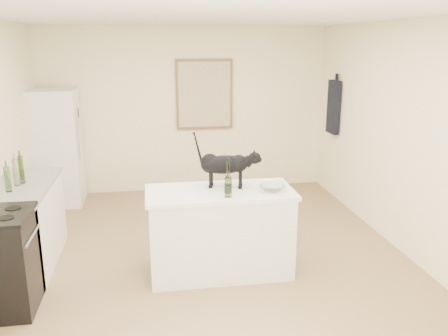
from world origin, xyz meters
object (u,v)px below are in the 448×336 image
(black_cat, at_px, (225,167))
(wine_bottle, at_px, (228,180))
(fridge, at_px, (56,148))
(glass_bowl, at_px, (272,188))

(black_cat, xyz_separation_m, wine_bottle, (-0.02, -0.32, -0.04))
(wine_bottle, bearing_deg, black_cat, 86.70)
(fridge, distance_m, glass_bowl, 3.69)
(glass_bowl, bearing_deg, black_cat, 154.48)
(black_cat, height_order, glass_bowl, black_cat)
(black_cat, bearing_deg, wine_bottle, -78.87)
(black_cat, bearing_deg, fridge, 145.40)
(fridge, height_order, glass_bowl, fridge)
(fridge, height_order, wine_bottle, fridge)
(fridge, xyz_separation_m, glass_bowl, (2.57, -2.65, 0.08))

